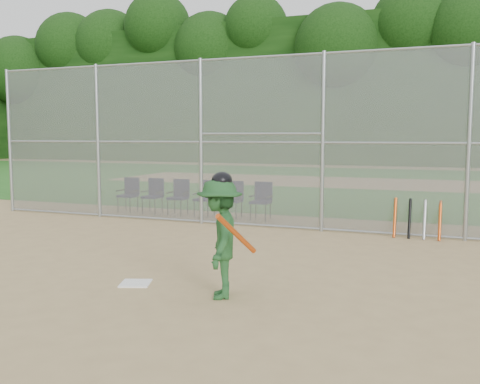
% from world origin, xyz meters
% --- Properties ---
extents(ground, '(100.00, 100.00, 0.00)m').
position_xyz_m(ground, '(0.00, 0.00, 0.00)').
color(ground, tan).
rests_on(ground, ground).
extents(grass_strip, '(100.00, 100.00, 0.00)m').
position_xyz_m(grass_strip, '(0.00, 18.00, 0.01)').
color(grass_strip, '#25651E').
rests_on(grass_strip, ground).
extents(dirt_patch_far, '(24.00, 24.00, 0.00)m').
position_xyz_m(dirt_patch_far, '(0.00, 18.00, 0.01)').
color(dirt_patch_far, tan).
rests_on(dirt_patch_far, ground).
extents(backstop_fence, '(16.09, 0.09, 4.00)m').
position_xyz_m(backstop_fence, '(0.00, 5.00, 2.07)').
color(backstop_fence, gray).
rests_on(backstop_fence, ground).
extents(treeline, '(81.00, 60.00, 11.00)m').
position_xyz_m(treeline, '(0.00, 20.00, 5.50)').
color(treeline, black).
rests_on(treeline, ground).
extents(home_plate, '(0.54, 0.54, 0.02)m').
position_xyz_m(home_plate, '(-0.56, -0.26, 0.01)').
color(home_plate, white).
rests_on(home_plate, ground).
extents(batter_at_plate, '(1.02, 1.33, 1.68)m').
position_xyz_m(batter_at_plate, '(0.84, -0.40, 0.81)').
color(batter_at_plate, '#1F4E24').
rests_on(batter_at_plate, ground).
extents(spare_bats, '(0.96, 0.36, 0.84)m').
position_xyz_m(spare_bats, '(3.06, 4.89, 0.41)').
color(spare_bats, '#D84C14').
rests_on(spare_bats, ground).
extents(chair_0, '(0.54, 0.52, 0.96)m').
position_xyz_m(chair_0, '(-4.85, 6.12, 0.48)').
color(chair_0, '#0F0E36').
rests_on(chair_0, ground).
extents(chair_1, '(0.54, 0.52, 0.96)m').
position_xyz_m(chair_1, '(-4.05, 6.12, 0.48)').
color(chair_1, '#0F0E36').
rests_on(chair_1, ground).
extents(chair_2, '(0.54, 0.52, 0.96)m').
position_xyz_m(chair_2, '(-3.25, 6.12, 0.48)').
color(chair_2, '#0F0E36').
rests_on(chair_2, ground).
extents(chair_3, '(0.54, 0.52, 0.96)m').
position_xyz_m(chair_3, '(-2.45, 6.12, 0.48)').
color(chair_3, '#0F0E36').
rests_on(chair_3, ground).
extents(chair_4, '(0.54, 0.52, 0.96)m').
position_xyz_m(chair_4, '(-1.65, 6.12, 0.48)').
color(chair_4, '#0F0E36').
rests_on(chair_4, ground).
extents(chair_5, '(0.54, 0.52, 0.96)m').
position_xyz_m(chair_5, '(-0.85, 6.12, 0.48)').
color(chair_5, '#0F0E36').
rests_on(chair_5, ground).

